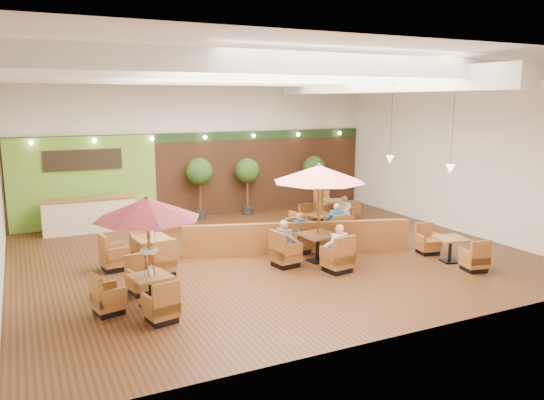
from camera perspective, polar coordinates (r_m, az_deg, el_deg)
room at (r=16.16m, az=-1.28°, el=7.85°), size 14.04×14.00×5.52m
service_counter at (r=19.08m, az=-19.07°, el=-1.53°), size 3.00×0.75×1.18m
booth_divider at (r=15.55m, az=2.78°, el=-4.09°), size 6.42×2.24×0.93m
table_0 at (r=11.53m, az=-13.45°, el=-2.95°), size 2.38×2.50×2.47m
table_1 at (r=14.44m, az=4.81°, el=0.87°), size 2.65×2.76×2.75m
table_2 at (r=17.68m, az=5.45°, el=1.42°), size 2.29×2.29×2.31m
table_3 at (r=14.75m, az=-13.80°, el=-5.25°), size 1.85×2.71×1.56m
table_4 at (r=15.55m, az=18.60°, el=-5.14°), size 0.93×2.44×0.88m
table_5 at (r=20.06m, az=6.87°, el=-1.10°), size 1.07×2.65×0.94m
topiary_0 at (r=19.91m, az=-7.80°, el=2.81°), size 1.00×1.00×2.33m
topiary_1 at (r=20.58m, az=-2.68°, el=2.95°), size 0.96×0.96×2.23m
topiary_2 at (r=21.92m, az=4.54°, el=3.28°), size 0.93×0.93×2.17m
diner_0 at (r=13.90m, az=7.09°, el=-4.66°), size 0.45×0.40×0.82m
diner_1 at (r=15.59m, az=3.08°, el=-3.05°), size 0.38×0.34×0.72m
diner_2 at (r=14.26m, az=1.47°, el=-4.18°), size 0.36×0.43×0.83m
diner_3 at (r=17.14m, az=6.86°, el=-1.84°), size 0.36×0.29×0.73m
diner_4 at (r=18.27m, az=7.67°, el=-1.04°), size 0.35×0.40×0.76m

